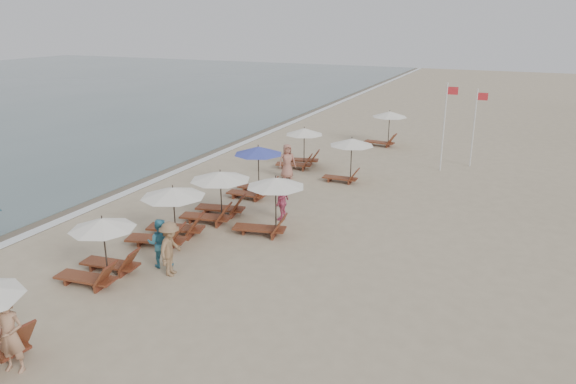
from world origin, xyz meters
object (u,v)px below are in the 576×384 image
at_px(inland_station_2, 386,124).
at_px(beachgoer_mid_a, 160,243).
at_px(lounger_station_3, 216,194).
at_px(flag_pole_near, 445,123).
at_px(inland_station_0, 268,200).
at_px(lounger_station_2, 168,215).
at_px(lounger_station_1, 99,250).
at_px(lounger_station_5, 300,148).
at_px(inland_station_1, 348,153).
at_px(lounger_station_4, 255,171).
at_px(beachgoer_near, 10,335).
at_px(beachgoer_mid_b, 170,249).
at_px(beachgoer_far_b, 287,161).
at_px(beachgoer_far_a, 282,202).

relative_size(inland_station_2, beachgoer_mid_a, 1.58).
xyz_separation_m(lounger_station_3, flag_pole_near, (7.21, 11.36, 1.53)).
bearing_deg(inland_station_0, lounger_station_2, -144.90).
xyz_separation_m(lounger_station_1, inland_station_0, (3.19, 5.53, 0.36)).
bearing_deg(lounger_station_5, lounger_station_1, -91.85).
relative_size(inland_station_1, flag_pole_near, 0.53).
bearing_deg(inland_station_1, lounger_station_1, -105.82).
distance_m(lounger_station_1, lounger_station_4, 9.40).
bearing_deg(beachgoer_near, flag_pole_near, 58.69).
height_order(lounger_station_3, inland_station_0, inland_station_0).
relative_size(beachgoer_mid_b, beachgoer_far_b, 1.01).
relative_size(lounger_station_3, beachgoer_far_a, 1.84).
bearing_deg(lounger_station_5, beachgoer_mid_b, -84.37).
bearing_deg(lounger_station_1, lounger_station_5, 88.15).
distance_m(lounger_station_1, beachgoer_mid_a, 1.92).
relative_size(lounger_station_5, inland_station_0, 0.91).
bearing_deg(lounger_station_4, beachgoer_near, -86.46).
bearing_deg(beachgoer_far_b, inland_station_2, 34.75).
relative_size(beachgoer_mid_a, flag_pole_near, 0.36).
xyz_separation_m(inland_station_2, beachgoer_far_a, (-0.44, -14.84, -0.64)).
height_order(lounger_station_5, beachgoer_mid_b, lounger_station_5).
bearing_deg(lounger_station_5, beachgoer_far_b, -83.45).
bearing_deg(lounger_station_3, inland_station_0, -11.57).
bearing_deg(beachgoer_near, beachgoer_mid_b, 70.73).
distance_m(lounger_station_5, inland_station_1, 3.72).
bearing_deg(lounger_station_2, beachgoer_far_a, 52.21).
bearing_deg(beachgoer_near, lounger_station_2, 84.16).
distance_m(lounger_station_3, beachgoer_mid_b, 5.08).
bearing_deg(beachgoer_mid_a, beachgoer_near, 66.48).
height_order(lounger_station_2, lounger_station_5, lounger_station_5).
height_order(lounger_station_3, beachgoer_far_a, lounger_station_3).
bearing_deg(lounger_station_4, lounger_station_5, 91.14).
bearing_deg(lounger_station_5, flag_pole_near, 18.47).
distance_m(lounger_station_4, beachgoer_mid_b, 8.33).
height_order(lounger_station_1, beachgoer_far_a, lounger_station_1).
bearing_deg(lounger_station_3, beachgoer_mid_b, -75.16).
height_order(lounger_station_3, beachgoer_far_b, lounger_station_3).
relative_size(lounger_station_3, flag_pole_near, 0.59).
bearing_deg(flag_pole_near, beachgoer_mid_a, -112.50).
distance_m(beachgoer_mid_b, beachgoer_far_a, 6.08).
distance_m(lounger_station_3, beachgoer_far_a, 2.72).
bearing_deg(lounger_station_5, beachgoer_mid_a, -87.11).
relative_size(beachgoer_far_b, flag_pole_near, 0.38).
bearing_deg(inland_station_2, lounger_station_5, -113.31).
xyz_separation_m(inland_station_2, beachgoer_mid_b, (-1.63, -20.79, -0.50)).
bearing_deg(beachgoer_far_a, lounger_station_1, -18.31).
bearing_deg(lounger_station_5, inland_station_0, -74.06).
bearing_deg(lounger_station_1, inland_station_0, 60.00).
height_order(lounger_station_4, beachgoer_mid_b, lounger_station_4).
bearing_deg(lounger_station_4, beachgoer_mid_b, -81.34).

